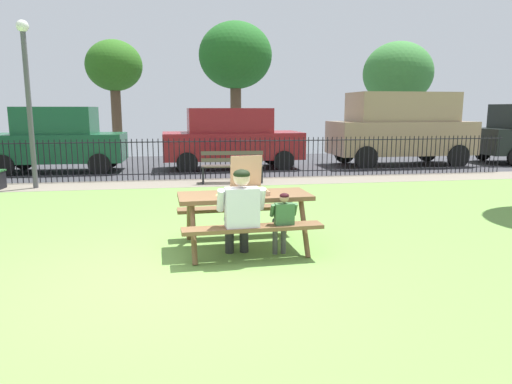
# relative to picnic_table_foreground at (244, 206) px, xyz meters

# --- Properties ---
(ground) EXTENTS (28.00, 11.72, 0.02)m
(ground) POSITION_rel_picnic_table_foreground_xyz_m (-0.96, 0.78, -0.61)
(ground) COLOR #6B9945
(cobblestone_walkway) EXTENTS (28.00, 1.40, 0.01)m
(cobblestone_walkway) POSITION_rel_picnic_table_foreground_xyz_m (-0.96, 5.94, -0.60)
(cobblestone_walkway) COLOR gray
(street_asphalt) EXTENTS (28.00, 6.61, 0.01)m
(street_asphalt) POSITION_rel_picnic_table_foreground_xyz_m (-0.96, 9.95, -0.60)
(street_asphalt) COLOR #38383D
(picnic_table_foreground) EXTENTS (1.87, 1.56, 0.79)m
(picnic_table_foreground) POSITION_rel_picnic_table_foreground_xyz_m (0.00, 0.00, 0.00)
(picnic_table_foreground) COLOR brown
(picnic_table_foreground) RESTS_ON ground
(pizza_box_open) EXTENTS (0.49, 0.54, 0.51)m
(pizza_box_open) POSITION_rel_picnic_table_foreground_xyz_m (0.07, 0.08, 0.27)
(pizza_box_open) COLOR tan
(pizza_box_open) RESTS_ON picnic_table_foreground
(pizza_slice_on_table) EXTENTS (0.21, 0.24, 0.02)m
(pizza_slice_on_table) POSITION_rel_picnic_table_foreground_xyz_m (-0.31, -0.06, 0.18)
(pizza_slice_on_table) COLOR #EAD35B
(pizza_slice_on_table) RESTS_ON picnic_table_foreground
(adult_at_table) EXTENTS (0.62, 0.60, 1.19)m
(adult_at_table) POSITION_rel_picnic_table_foreground_xyz_m (-0.12, -0.51, 0.06)
(adult_at_table) COLOR #292929
(adult_at_table) RESTS_ON ground
(child_at_table) EXTENTS (0.36, 0.35, 0.87)m
(child_at_table) POSITION_rel_picnic_table_foreground_xyz_m (0.43, -0.51, -0.07)
(child_at_table) COLOR #4A4A4A
(child_at_table) RESTS_ON ground
(iron_fence_streetside) EXTENTS (19.60, 0.03, 1.13)m
(iron_fence_streetside) POSITION_rel_picnic_table_foreground_xyz_m (-0.96, 6.64, -0.02)
(iron_fence_streetside) COLOR black
(iron_fence_streetside) RESTS_ON ground
(park_bench_center) EXTENTS (1.62, 0.54, 0.85)m
(park_bench_center) POSITION_rel_picnic_table_foreground_xyz_m (0.47, 5.80, -0.18)
(park_bench_center) COLOR brown
(park_bench_center) RESTS_ON ground
(lamp_post_walkway) EXTENTS (0.28, 0.28, 3.95)m
(lamp_post_walkway) POSITION_rel_picnic_table_foreground_xyz_m (-4.39, 5.78, 1.82)
(lamp_post_walkway) COLOR #4C4C51
(lamp_post_walkway) RESTS_ON ground
(parked_car_center) EXTENTS (3.93, 1.90, 1.98)m
(parked_car_center) POSITION_rel_picnic_table_foreground_xyz_m (-4.52, 8.73, 0.41)
(parked_car_center) COLOR #175130
(parked_car_center) RESTS_ON ground
(parked_car_right) EXTENTS (4.45, 2.01, 1.94)m
(parked_car_right) POSITION_rel_picnic_table_foreground_xyz_m (0.78, 8.73, 0.41)
(parked_car_right) COLOR maroon
(parked_car_right) RESTS_ON ground
(parked_car_far_right) EXTENTS (4.71, 2.09, 2.46)m
(parked_car_far_right) POSITION_rel_picnic_table_foreground_xyz_m (6.56, 8.73, 0.71)
(parked_car_far_right) COLOR #9D7F5F
(parked_car_far_right) RESTS_ON ground
(far_tree_midleft) EXTENTS (2.41, 2.41, 4.85)m
(far_tree_midleft) POSITION_rel_picnic_table_foreground_xyz_m (-3.59, 15.21, 3.07)
(far_tree_midleft) COLOR brown
(far_tree_midleft) RESTS_ON ground
(far_tree_center) EXTENTS (3.27, 3.27, 5.75)m
(far_tree_center) POSITION_rel_picnic_table_foreground_xyz_m (1.69, 15.21, 3.61)
(far_tree_center) COLOR brown
(far_tree_center) RESTS_ON ground
(far_tree_midright) EXTENTS (3.28, 3.28, 5.06)m
(far_tree_midright) POSITION_rel_picnic_table_foreground_xyz_m (9.48, 15.21, 2.97)
(far_tree_midright) COLOR brown
(far_tree_midright) RESTS_ON ground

